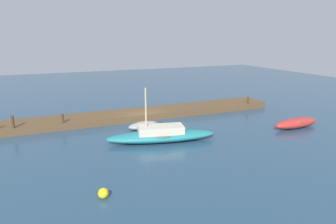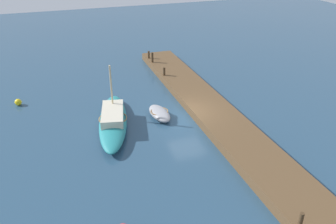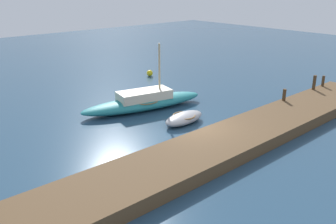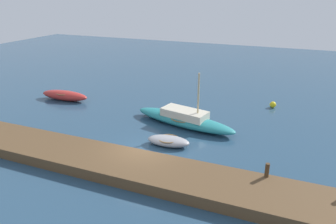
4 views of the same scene
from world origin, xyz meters
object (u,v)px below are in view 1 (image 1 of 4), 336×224
object	(u,v)px
mooring_post_mid_east	(13,122)
marker_buoy	(103,193)
sailboat_teal	(161,135)
mooring_post_mid_west	(63,118)
rowboat_red	(296,123)
dinghy_grey	(144,125)
mooring_post_west	(248,100)

from	to	relation	value
mooring_post_mid_east	marker_buoy	xyz separation A→B (m)	(-4.39, 11.95, -0.83)
sailboat_teal	marker_buoy	bearing A→B (deg)	60.90
sailboat_teal	mooring_post_mid_west	world-z (taller)	sailboat_teal
rowboat_red	mooring_post_mid_west	bearing A→B (deg)	-24.06
rowboat_red	dinghy_grey	size ratio (longest dim) A/B	1.64
dinghy_grey	rowboat_red	bearing A→B (deg)	153.74
mooring_post_west	marker_buoy	xyz separation A→B (m)	(17.49, 11.95, -0.71)
sailboat_teal	mooring_post_mid_east	xyz separation A→B (m)	(9.86, -5.72, 0.59)
dinghy_grey	mooring_post_mid_east	bearing A→B (deg)	-18.33
rowboat_red	mooring_post_mid_west	xyz separation A→B (m)	(17.77, -7.04, 0.54)
mooring_post_west	rowboat_red	bearing A→B (deg)	85.75
mooring_post_west	mooring_post_mid_west	xyz separation A→B (m)	(18.30, 0.00, -0.00)
dinghy_grey	mooring_post_mid_west	distance (m)	6.56
dinghy_grey	sailboat_teal	xyz separation A→B (m)	(-0.19, 3.34, 0.18)
rowboat_red	sailboat_teal	distance (m)	11.58
mooring_post_west	mooring_post_mid_west	bearing A→B (deg)	0.00
mooring_post_west	marker_buoy	world-z (taller)	mooring_post_west
dinghy_grey	marker_buoy	size ratio (longest dim) A/B	5.46
rowboat_red	mooring_post_mid_west	size ratio (longest dim) A/B	6.33
rowboat_red	dinghy_grey	xyz separation A→B (m)	(11.70, -4.66, -0.11)
mooring_post_mid_west	mooring_post_mid_east	bearing A→B (deg)	0.00
dinghy_grey	mooring_post_west	world-z (taller)	mooring_post_west
sailboat_teal	mooring_post_west	world-z (taller)	sailboat_teal
dinghy_grey	mooring_post_mid_west	bearing A→B (deg)	-25.88
marker_buoy	mooring_post_mid_west	bearing A→B (deg)	-86.16
marker_buoy	rowboat_red	bearing A→B (deg)	-163.86
rowboat_red	sailboat_teal	size ratio (longest dim) A/B	0.56
sailboat_teal	mooring_post_mid_west	bearing A→B (deg)	-30.21
mooring_post_mid_west	marker_buoy	size ratio (longest dim) A/B	1.41
sailboat_teal	marker_buoy	world-z (taller)	sailboat_teal
marker_buoy	sailboat_teal	bearing A→B (deg)	-131.26
sailboat_teal	mooring_post_west	xyz separation A→B (m)	(-12.03, -5.72, 0.47)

